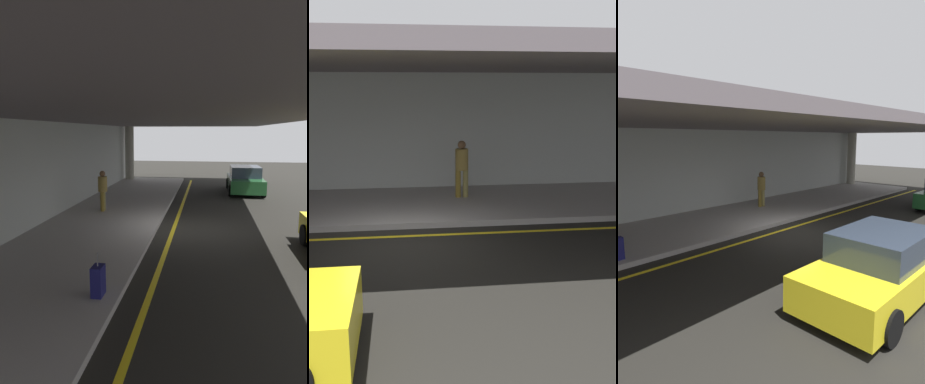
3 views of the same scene
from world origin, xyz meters
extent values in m
plane|color=black|center=(0.00, 0.00, 0.00)|extent=(60.00, 60.00, 0.00)
cube|color=#9E9995|center=(0.00, 3.10, 0.07)|extent=(26.00, 4.20, 0.15)
cube|color=yellow|center=(0.00, 0.45, 0.00)|extent=(26.00, 0.14, 0.01)
cube|color=slate|center=(0.00, 2.60, 3.95)|extent=(28.00, 13.20, 0.30)
cube|color=#AEB2AD|center=(0.00, 5.35, 1.90)|extent=(26.00, 0.30, 3.80)
cylinder|color=black|center=(-1.28, -3.68, 0.32)|extent=(0.64, 0.22, 0.64)
cylinder|color=brown|center=(1.71, 3.60, 0.56)|extent=(0.16, 0.16, 0.82)
cylinder|color=olive|center=(1.93, 3.60, 0.56)|extent=(0.16, 0.16, 0.82)
cylinder|color=olive|center=(1.82, 3.60, 1.28)|extent=(0.38, 0.38, 0.62)
sphere|color=brown|center=(1.82, 3.60, 1.71)|extent=(0.24, 0.24, 0.24)
camera|label=1|loc=(-12.26, -0.69, 3.40)|focal=33.26mm
camera|label=2|loc=(0.00, -10.07, 3.36)|focal=44.47mm
camera|label=3|loc=(-8.87, -7.38, 3.40)|focal=30.27mm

